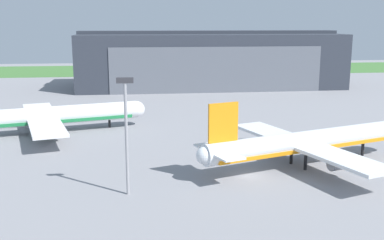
{
  "coord_description": "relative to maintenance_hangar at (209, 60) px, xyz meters",
  "views": [
    {
      "loc": [
        -18.38,
        -70.66,
        24.74
      ],
      "look_at": [
        -6.8,
        21.69,
        5.0
      ],
      "focal_mm": 43.36,
      "sensor_mm": 36.0,
      "label": 1
    }
  ],
  "objects": [
    {
      "name": "ground_plane",
      "position": [
        -10.79,
        -108.67,
        -10.27
      ],
      "size": [
        440.0,
        440.0,
        0.0
      ],
      "primitive_type": "plane",
      "color": "gray"
    },
    {
      "name": "grass_field_strip",
      "position": [
        -10.79,
        65.69,
        -10.23
      ],
      "size": [
        440.0,
        56.0,
        0.08
      ],
      "primitive_type": "cube",
      "color": "#427537",
      "rests_on": "ground_plane"
    },
    {
      "name": "maintenance_hangar",
      "position": [
        0.0,
        0.0,
        0.0
      ],
      "size": [
        99.4,
        36.45,
        21.47
      ],
      "color": "#2D333D",
      "rests_on": "ground_plane"
    },
    {
      "name": "airliner_far_left",
      "position": [
        -49.11,
        -73.56,
        -6.47
      ],
      "size": [
        44.21,
        39.01,
        13.08
      ],
      "color": "white",
      "rests_on": "ground_plane"
    },
    {
      "name": "airliner_near_left",
      "position": [
        0.23,
        -104.38,
        -6.05
      ],
      "size": [
        40.89,
        35.86,
        12.46
      ],
      "color": "silver",
      "rests_on": "ground_plane"
    },
    {
      "name": "apron_light_mast",
      "position": [
        -30.48,
        -114.49,
        -0.09
      ],
      "size": [
        2.4,
        0.5,
        17.18
      ],
      "color": "#99999E",
      "rests_on": "ground_plane"
    }
  ]
}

